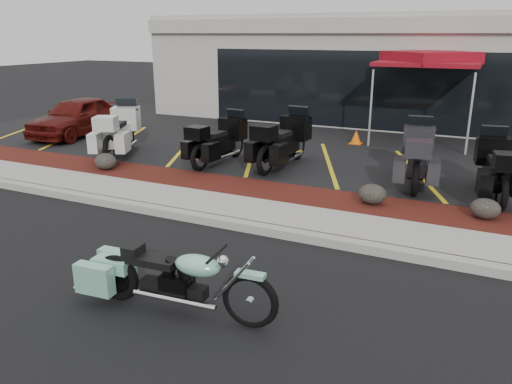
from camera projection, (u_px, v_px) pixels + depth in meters
The scene contains 18 objects.
ground at pixel (224, 249), 8.09m from camera, with size 90.00×90.00×0.00m, color black.
curb at pixel (249, 226), 8.84m from camera, with size 24.00×0.25×0.15m, color gray.
sidewalk at pixel (265, 214), 9.45m from camera, with size 24.00×1.20×0.15m, color gray.
mulch_bed at pixel (288, 196), 10.48m from camera, with size 24.00×1.20×0.16m, color #38140C.
upper_lot at pixel (354, 146), 15.13m from camera, with size 26.00×9.60×0.15m, color black.
dealership_building at pixel (397, 68), 19.95m from camera, with size 18.00×8.16×4.00m.
boulder_left at pixel (106, 161), 12.18m from camera, with size 0.56×0.47×0.40m, color black.
boulder_mid at pixel (372, 194), 9.71m from camera, with size 0.55×0.46×0.39m, color black.
boulder_right at pixel (485, 209), 8.93m from camera, with size 0.52×0.44×0.37m, color black.
hero_cruiser at pixel (250, 293), 5.80m from camera, with size 2.64×0.67×0.93m, color #7FC6A6, non-canonical shape.
touring_white at pixel (128, 123), 14.26m from camera, with size 2.52×0.96×1.47m, color silver, non-canonical shape.
touring_black_front at pixel (236, 133), 13.28m from camera, with size 2.24×0.85×1.30m, color black, non-canonical shape.
touring_black_mid at pixel (298, 133), 13.00m from camera, with size 2.45×0.93×1.42m, color black, non-canonical shape.
touring_grey at pixel (418, 145), 11.63m from camera, with size 2.41×0.92×1.40m, color #2A292E, non-canonical shape.
touring_black_rear at pixel (491, 156), 10.70m from camera, with size 2.32×0.88×1.35m, color black, non-canonical shape.
parked_car at pixel (77, 116), 16.16m from camera, with size 1.47×3.64×1.24m, color #4F0E0B.
traffic_cone at pixel (356, 137), 15.07m from camera, with size 0.34×0.34×0.40m, color #ED5B07.
popup_canopy at pixel (430, 60), 14.75m from camera, with size 2.99×2.99×2.69m.
Camera 1 is at (3.64, -6.50, 3.34)m, focal length 35.00 mm.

